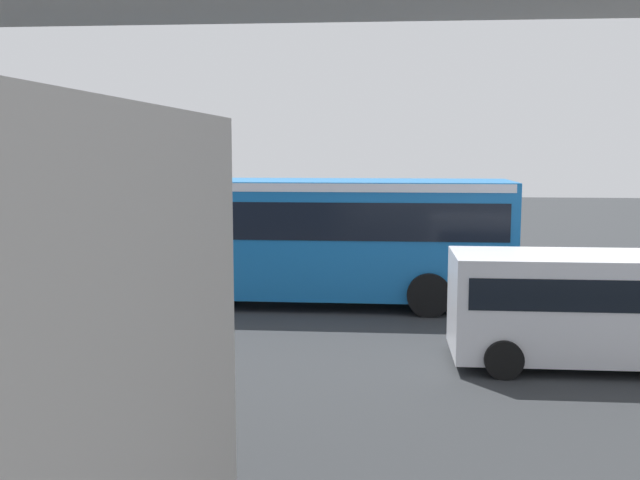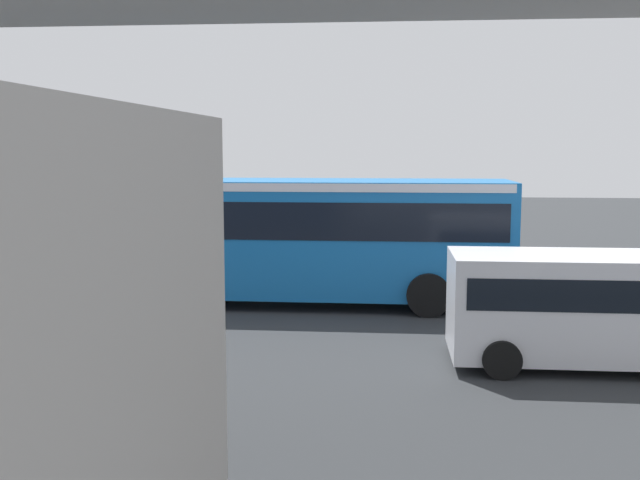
# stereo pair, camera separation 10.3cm
# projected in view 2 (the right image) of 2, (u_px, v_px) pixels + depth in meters

# --- Properties ---
(ground) EXTENTS (80.00, 80.00, 0.00)m
(ground) POSITION_uv_depth(u_px,v_px,m) (259.00, 291.00, 20.63)
(ground) COLOR #2D3033
(city_bus) EXTENTS (11.54, 2.85, 3.15)m
(city_bus) POSITION_uv_depth(u_px,v_px,m) (281.00, 230.00, 18.89)
(city_bus) COLOR #196BB7
(city_bus) RESTS_ON ground
(parked_van) EXTENTS (4.80, 2.17, 2.05)m
(parked_van) POSITION_uv_depth(u_px,v_px,m) (584.00, 302.00, 13.50)
(parked_van) COLOR silver
(parked_van) RESTS_ON ground
(traffic_sign) EXTENTS (0.08, 0.60, 2.80)m
(traffic_sign) POSITION_uv_depth(u_px,v_px,m) (166.00, 209.00, 25.27)
(traffic_sign) COLOR slate
(traffic_sign) RESTS_ON ground
(lane_dash_leftmost) EXTENTS (2.00, 0.20, 0.01)m
(lane_dash_leftmost) POSITION_uv_depth(u_px,v_px,m) (468.00, 279.00, 22.43)
(lane_dash_leftmost) COLOR silver
(lane_dash_leftmost) RESTS_ON ground
(lane_dash_left) EXTENTS (2.00, 0.20, 0.01)m
(lane_dash_left) POSITION_uv_depth(u_px,v_px,m) (336.00, 277.00, 22.80)
(lane_dash_left) COLOR silver
(lane_dash_left) RESTS_ON ground
(lane_dash_centre) EXTENTS (2.00, 0.20, 0.01)m
(lane_dash_centre) POSITION_uv_depth(u_px,v_px,m) (209.00, 275.00, 23.16)
(lane_dash_centre) COLOR silver
(lane_dash_centre) RESTS_ON ground
(lane_dash_right) EXTENTS (2.00, 0.20, 0.01)m
(lane_dash_right) POSITION_uv_depth(u_px,v_px,m) (85.00, 273.00, 23.53)
(lane_dash_right) COLOR silver
(lane_dash_right) RESTS_ON ground
(pedestrian_overpass) EXTENTS (24.89, 2.60, 7.21)m
(pedestrian_overpass) POSITION_uv_depth(u_px,v_px,m) (88.00, 32.00, 8.78)
(pedestrian_overpass) COLOR #B2ADA5
(pedestrian_overpass) RESTS_ON ground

